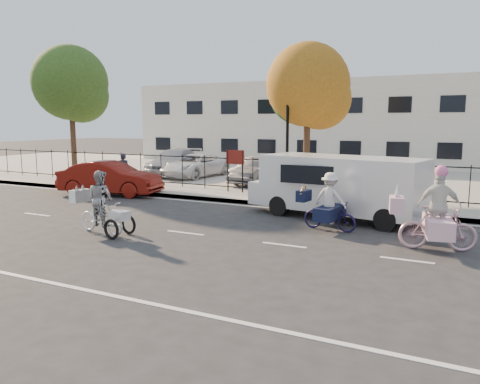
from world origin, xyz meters
The scene contains 20 objects.
ground centered at (0.00, 0.00, 0.00)m, with size 120.00×120.00×0.00m, color #333334.
road_markings centered at (0.00, 0.00, 0.01)m, with size 60.00×9.52×0.01m, color silver, non-canonical shape.
curb centered at (0.00, 5.05, 0.07)m, with size 60.00×0.10×0.15m, color #A8A399.
sidewalk centered at (0.00, 6.10, 0.07)m, with size 60.00×2.20×0.15m, color #A8A399.
parking_lot centered at (0.00, 15.00, 0.07)m, with size 60.00×15.60×0.15m, color #A8A399.
iron_fence centered at (0.00, 7.20, 0.90)m, with size 58.00×0.06×1.50m, color black, non-canonical shape.
building centered at (0.00, 25.00, 3.00)m, with size 34.00×10.00×6.00m, color silver.
lamppost centered at (0.50, 6.80, 3.11)m, with size 0.36×0.36×4.33m.
street_sign centered at (-1.85, 6.80, 1.42)m, with size 0.85×0.06×1.80m.
zebra_trike centered at (-2.12, -1.06, 0.69)m, with size 2.11×0.93×1.80m.
unicorn_bike centered at (6.51, 1.23, 0.78)m, with size 2.14×1.52×2.11m.
bull_bike centered at (3.55, 2.18, 0.68)m, with size 1.86×1.29×1.70m.
white_van centered at (3.34, 3.98, 1.12)m, with size 6.04×2.96×2.03m.
red_sedan centered at (-6.74, 4.50, 0.73)m, with size 1.54×4.42×1.46m, color #62110B.
pedestrian centered at (-7.24, 5.97, 0.93)m, with size 0.57×0.37×1.56m, color black.
lot_car_a centered at (-8.11, 11.39, 0.86)m, with size 1.99×4.89×1.42m, color #AEAFB6.
lot_car_b centered at (-6.34, 10.79, 0.77)m, with size 2.07×4.49×1.25m, color white.
lot_car_c centered at (-2.07, 9.80, 0.80)m, with size 1.39×3.97×1.31m, color #494A51.
tree_west centered at (-11.51, 7.36, 4.94)m, with size 3.85×3.85×7.06m.
tree_mid centered at (1.00, 8.26, 4.50)m, with size 3.54×3.51×6.43m.
Camera 1 is at (7.14, -10.97, 3.14)m, focal length 35.00 mm.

